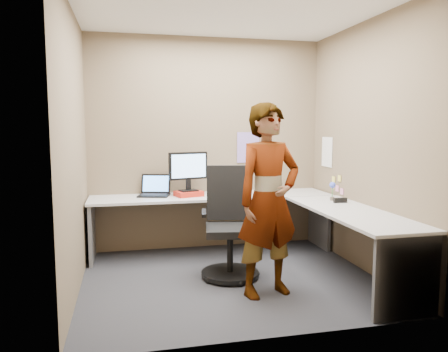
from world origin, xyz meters
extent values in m
plane|color=black|center=(0.00, 0.00, 0.00)|extent=(3.00, 3.00, 0.00)
plane|color=brown|center=(0.00, 1.30, 1.35)|extent=(3.00, 0.00, 3.00)
plane|color=brown|center=(1.50, 0.00, 1.35)|extent=(0.00, 2.70, 2.70)
plane|color=brown|center=(-1.50, 0.00, 1.35)|extent=(0.00, 2.70, 2.70)
plane|color=white|center=(0.00, 0.00, 2.70)|extent=(3.00, 3.00, 0.00)
cube|color=#BEBEBE|center=(0.00, 0.98, 0.71)|extent=(2.96, 0.65, 0.03)
cube|color=#BEBEBE|center=(1.18, -0.32, 0.71)|extent=(0.65, 1.91, 0.03)
cube|color=#59595B|center=(-1.44, 0.98, 0.35)|extent=(0.04, 0.60, 0.70)
cube|color=#59595B|center=(1.44, 0.98, 0.35)|extent=(0.04, 0.60, 0.70)
cube|color=#59595B|center=(1.18, -1.24, 0.35)|extent=(0.60, 0.04, 0.70)
cube|color=red|center=(-0.29, 0.96, 0.76)|extent=(0.37, 0.31, 0.06)
cube|color=black|center=(-0.29, 0.96, 0.80)|extent=(0.24, 0.20, 0.02)
cube|color=black|center=(-0.29, 0.98, 0.87)|extent=(0.06, 0.05, 0.13)
cube|color=black|center=(-0.29, 0.98, 1.10)|extent=(0.49, 0.18, 0.33)
cube|color=#86B4E9|center=(-0.29, 0.96, 1.10)|extent=(0.43, 0.13, 0.28)
cube|color=black|center=(-0.71, 1.05, 0.74)|extent=(0.42, 0.35, 0.02)
cube|color=black|center=(-0.67, 1.18, 0.87)|extent=(0.37, 0.17, 0.24)
cube|color=#4E96F8|center=(-0.67, 1.18, 0.87)|extent=(0.32, 0.14, 0.19)
cube|color=#B7B7BC|center=(-0.26, 1.02, 0.75)|extent=(0.12, 0.08, 0.04)
sphere|color=red|center=(-0.26, 1.01, 0.78)|extent=(0.04, 0.04, 0.04)
cone|color=white|center=(0.36, 0.75, 0.76)|extent=(0.10, 0.10, 0.06)
cube|color=black|center=(1.29, 0.13, 0.76)|extent=(0.15, 0.05, 0.05)
cylinder|color=brown|center=(1.27, 0.29, 0.75)|extent=(0.05, 0.05, 0.04)
cylinder|color=#338C3F|center=(1.27, 0.29, 0.84)|extent=(0.01, 0.01, 0.14)
sphere|color=#455BF5|center=(1.27, 0.29, 0.91)|extent=(0.07, 0.07, 0.07)
cube|color=#846BB7|center=(0.55, 1.29, 1.30)|extent=(0.30, 0.01, 0.40)
cube|color=white|center=(1.49, 0.90, 1.25)|extent=(0.01, 0.28, 0.38)
cube|color=#F2E059|center=(1.49, 0.55, 0.95)|extent=(0.01, 0.07, 0.07)
cube|color=pink|center=(1.49, 0.60, 0.82)|extent=(0.01, 0.07, 0.07)
cube|color=pink|center=(1.49, 0.48, 0.80)|extent=(0.01, 0.07, 0.07)
cube|color=#F2E059|center=(1.49, 0.70, 0.92)|extent=(0.01, 0.07, 0.07)
cylinder|color=black|center=(0.01, 0.05, 0.04)|extent=(0.60, 0.60, 0.04)
cylinder|color=black|center=(0.01, 0.05, 0.28)|extent=(0.06, 0.06, 0.43)
cube|color=black|center=(0.01, 0.05, 0.51)|extent=(0.57, 0.57, 0.08)
cube|color=black|center=(0.05, 0.28, 0.86)|extent=(0.48, 0.13, 0.59)
cube|color=black|center=(-0.26, 0.10, 0.69)|extent=(0.10, 0.33, 0.03)
cube|color=black|center=(0.27, 0.00, 0.69)|extent=(0.10, 0.33, 0.03)
imported|color=#999399|center=(0.25, -0.46, 0.90)|extent=(0.74, 0.59, 1.79)
camera|label=1|loc=(-1.04, -4.25, 1.58)|focal=35.00mm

